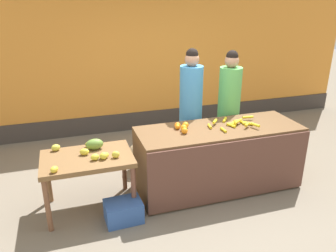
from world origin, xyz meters
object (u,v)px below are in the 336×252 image
at_px(produce_crate, 124,211).
at_px(produce_sack, 138,157).
at_px(vendor_woman_green_shirt, 229,109).
at_px(vendor_woman_blue_shirt, 191,111).

xyz_separation_m(produce_crate, produce_sack, (0.45, 1.15, 0.11)).
relative_size(vendor_woman_green_shirt, produce_crate, 4.16).
distance_m(vendor_woman_green_shirt, produce_crate, 2.27).
bearing_deg(vendor_woman_blue_shirt, produce_crate, -140.49).
xyz_separation_m(vendor_woman_blue_shirt, vendor_woman_green_shirt, (0.62, -0.03, -0.03)).
bearing_deg(produce_crate, produce_sack, 68.68).
distance_m(vendor_woman_blue_shirt, produce_sack, 1.08).
height_order(vendor_woman_blue_shirt, produce_sack, vendor_woman_blue_shirt).
bearing_deg(produce_crate, vendor_woman_green_shirt, 28.22).
bearing_deg(produce_sack, vendor_woman_blue_shirt, -8.41).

